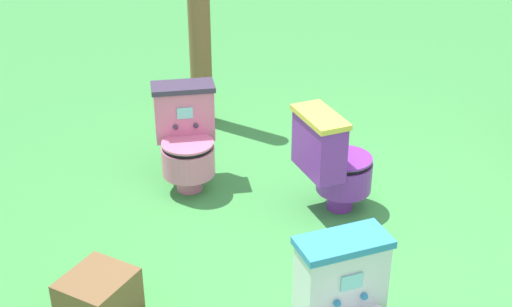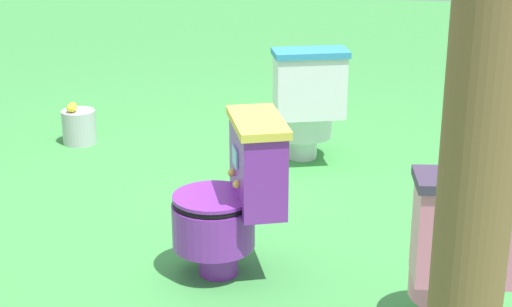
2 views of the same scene
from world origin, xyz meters
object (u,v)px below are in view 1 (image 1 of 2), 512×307
Objects in this scene: toilet_pink at (186,138)px; wooden_post at (199,15)px; small_crate at (99,297)px; toilet_purple at (333,161)px.

wooden_post reaches higher than toilet_pink.
wooden_post is at bearing -101.52° from toilet_pink.
wooden_post is (-1.07, 0.19, 0.55)m from toilet_pink.
toilet_pink reaches higher than small_crate.
toilet_purple is 1.75m from small_crate.
toilet_pink is at bearing -132.10° from toilet_purple.
small_crate is (2.44, -0.74, -0.79)m from wooden_post.
wooden_post reaches higher than small_crate.
wooden_post is at bearing -169.20° from toilet_purple.
small_crate is at bearing 66.20° from toilet_pink.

